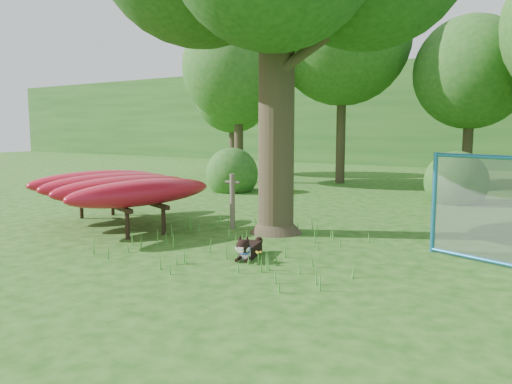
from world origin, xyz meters
The scene contains 12 objects.
ground centered at (0.00, 0.00, 0.00)m, with size 80.00×80.00×0.00m, color #1B490E.
wooden_post centered at (-1.12, 2.27, 0.63)m, with size 0.33×0.13×1.19m.
kayak_rack centered at (-3.41, 1.14, 0.87)m, with size 3.96×4.28×1.14m.
husky_dog centered at (0.56, 0.43, 0.15)m, with size 0.45×0.97×0.44m.
wildflower_clump centered at (0.93, 0.17, 0.18)m, with size 0.10×0.11×0.23m.
bg_tree_a centered at (-6.50, 10.00, 4.48)m, with size 4.40×4.40×6.70m.
bg_tree_b centered at (-3.00, 12.00, 5.61)m, with size 5.20×5.20×8.22m.
bg_tree_c centered at (1.50, 13.00, 4.11)m, with size 4.00×4.00×6.12m.
bg_tree_f centered at (-9.00, 13.00, 3.73)m, with size 3.60×3.60×5.55m.
shrub_left centered at (-5.00, 7.50, 0.00)m, with size 1.80×1.80×1.80m, color #22551B.
shrub_mid centered at (2.00, 9.00, 0.00)m, with size 1.80×1.80×1.80m, color #22551B.
wooded_hillside centered at (0.00, 28.00, 3.00)m, with size 80.00×12.00×6.00m, color #22551B.
Camera 1 is at (5.16, -6.23, 2.13)m, focal length 35.00 mm.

